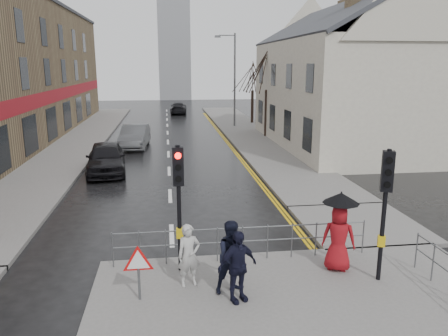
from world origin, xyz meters
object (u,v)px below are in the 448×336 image
object	(u,v)px
pedestrian_a	(189,255)
car_mid	(135,137)
pedestrian_d	(237,266)
pedestrian_b	(233,257)
pedestrian_with_umbrella	(339,229)
car_parked	(106,158)

from	to	relation	value
pedestrian_a	car_mid	size ratio (longest dim) A/B	0.34
pedestrian_a	pedestrian_d	xyz separation A→B (m)	(1.06, -0.89, 0.07)
pedestrian_b	pedestrian_a	bearing A→B (deg)	138.90
pedestrian_b	car_mid	world-z (taller)	pedestrian_b
pedestrian_b	pedestrian_d	bearing A→B (deg)	-103.03
car_mid	pedestrian_d	bearing A→B (deg)	-75.55
pedestrian_with_umbrella	car_mid	bearing A→B (deg)	108.78
pedestrian_b	pedestrian_with_umbrella	size ratio (longest dim) A/B	0.84
pedestrian_a	pedestrian_with_umbrella	size ratio (longest dim) A/B	0.74
pedestrian_a	pedestrian_with_umbrella	xyz separation A→B (m)	(3.97, 0.34, 0.35)
car_mid	pedestrian_with_umbrella	bearing A→B (deg)	-66.88
pedestrian_with_umbrella	pedestrian_d	bearing A→B (deg)	-157.19
pedestrian_a	car_parked	bearing A→B (deg)	93.24
pedestrian_b	pedestrian_with_umbrella	xyz separation A→B (m)	(2.95, 0.78, 0.25)
pedestrian_d	car_mid	bearing A→B (deg)	78.17
pedestrian_d	car_mid	distance (m)	20.90
car_parked	car_mid	size ratio (longest dim) A/B	1.01
pedestrian_a	car_parked	world-z (taller)	pedestrian_a
pedestrian_d	pedestrian_a	bearing A→B (deg)	118.15
pedestrian_b	car_mid	distance (m)	20.46
car_parked	car_mid	distance (m)	7.10
pedestrian_b	pedestrian_with_umbrella	distance (m)	3.06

